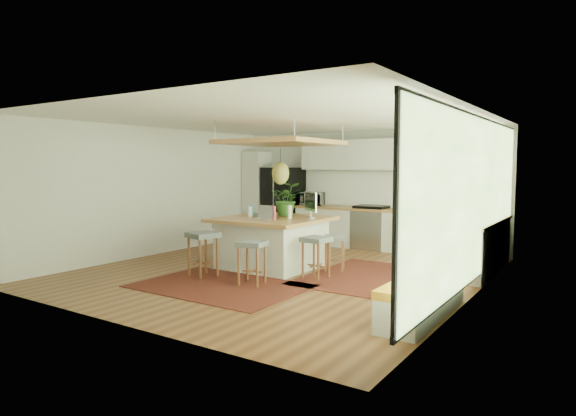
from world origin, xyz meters
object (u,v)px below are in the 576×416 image
Objects in this scene: stool_near_right at (252,263)px; stool_right_back at (335,252)px; island at (272,242)px; microwave at (312,198)px; stool_right_front at (316,257)px; laptop at (262,213)px; fridge at (283,204)px; monitor at (311,204)px; stool_left_side at (227,243)px; island_plant at (287,203)px; stool_near_left at (203,256)px.

stool_right_back is at bearing 69.40° from stool_near_right.
microwave is (-0.86, 2.90, 0.65)m from island.
stool_right_front is at bearing 57.01° from stool_near_right.
laptop reaches higher than stool_near_right.
fridge is 3.95m from stool_right_back.
monitor is at bearing 175.81° from stool_right_back.
island is 1.14m from stool_left_side.
island_plant reaches higher than microwave.
island is 1.02m from monitor.
fridge is 4.43m from stool_right_front.
monitor is at bearing 87.14° from stool_near_right.
stool_near_left is 1.19× the size of stool_right_back.
fridge is 3.48× the size of monitor.
stool_near_left is (-0.51, -1.32, -0.11)m from island.
island is 2.64× the size of stool_right_front.
island is at bearing 162.18° from stool_right_front.
fridge reaches higher than stool_right_front.
island is 0.71m from laptop.
monitor is (2.36, -2.59, 0.26)m from fridge.
island is 1.22m from stool_right_front.
laptop is at bearing -87.74° from island_plant.
fridge is 3.51m from monitor.
fridge is 4.83× the size of laptop.
microwave is at bearing 121.62° from stool_right_front.
stool_right_back is (2.89, -2.63, -0.57)m from fridge.
microwave is at bearing 127.74° from stool_right_back.
stool_left_side is 1.45m from laptop.
island_plant is at bearing 73.26° from stool_near_left.
stool_right_back is (1.16, 0.30, -0.11)m from island.
laptop is at bearing -93.61° from microwave.
monitor reaches higher than stool_near_left.
island is at bearing 69.04° from stool_near_left.
monitor is at bearing 126.76° from stool_right_front.
island_plant is (-0.03, 0.85, 0.13)m from laptop.
fridge is at bearing 137.69° from stool_right_back.
island_plant is at bearing 172.59° from stool_right_back.
stool_left_side reaches higher than stool_right_front.
monitor is 0.82× the size of island_plant.
microwave is 2.61m from island_plant.
stool_right_front is at bearing 3.22° from laptop.
stool_near_left is 1.18× the size of island_plant.
stool_left_side is at bearing -132.87° from monitor.
monitor is at bearing -41.66° from fridge.
stool_left_side reaches higher than stool_right_back.
stool_left_side is at bearing -160.33° from island_plant.
laptop is (-1.10, -0.70, 0.70)m from stool_right_back.
monitor is at bearing -10.22° from island_plant.
stool_left_side is at bearing 162.08° from laptop.
island is (1.73, -2.93, -0.46)m from fridge.
stool_near_right is 1.14m from stool_right_front.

